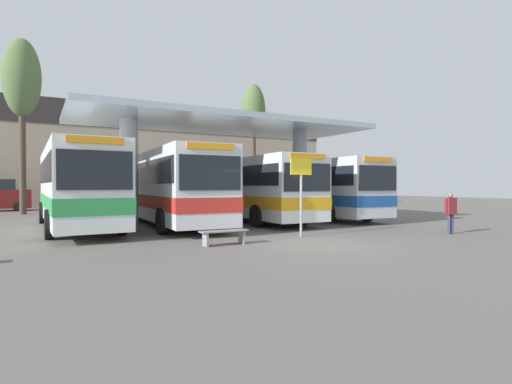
{
  "coord_description": "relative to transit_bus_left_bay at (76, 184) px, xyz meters",
  "views": [
    {
      "loc": [
        -7.77,
        -10.3,
        1.88
      ],
      "look_at": [
        0.0,
        3.91,
        1.6
      ],
      "focal_mm": 28.0,
      "sensor_mm": 36.0,
      "label": 1
    }
  ],
  "objects": [
    {
      "name": "transit_bus_center_bay",
      "position": [
        3.99,
        -0.91,
        -0.03
      ],
      "size": [
        2.99,
        10.71,
        3.37
      ],
      "rotation": [
        0.0,
        0.0,
        3.11
      ],
      "color": "silver",
      "rests_on": "ground_plane"
    },
    {
      "name": "poplar_tree_behind_left",
      "position": [
        14.89,
        11.3,
        6.06
      ],
      "size": [
        2.12,
        2.12,
        10.59
      ],
      "color": "#473A2B",
      "rests_on": "ground_plane"
    },
    {
      "name": "poplar_tree_behind_right",
      "position": [
        -2.33,
        10.58,
        6.64
      ],
      "size": [
        2.27,
        2.27,
        11.27
      ],
      "color": "#473A2B",
      "rests_on": "ground_plane"
    },
    {
      "name": "ground_plane",
      "position": [
        6.31,
        -8.79,
        -1.91
      ],
      "size": [
        100.0,
        100.0,
        0.0
      ],
      "primitive_type": "plane",
      "color": "#605B56"
    },
    {
      "name": "transit_bus_right_bay",
      "position": [
        8.39,
        -0.08,
        -0.12
      ],
      "size": [
        2.95,
        11.63,
        3.21
      ],
      "rotation": [
        0.0,
        0.0,
        3.11
      ],
      "color": "white",
      "rests_on": "ground_plane"
    },
    {
      "name": "info_sign_platform",
      "position": [
        6.94,
        -7.15,
        0.13
      ],
      "size": [
        0.9,
        0.09,
        2.86
      ],
      "color": "gray",
      "rests_on": "ground_plane"
    },
    {
      "name": "waiting_bench_mid_platform",
      "position": [
        3.65,
        -7.68,
        -1.57
      ],
      "size": [
        1.55,
        0.44,
        0.46
      ],
      "color": "gray",
      "rests_on": "ground_plane"
    },
    {
      "name": "townhouse_backdrop",
      "position": [
        6.31,
        17.63,
        3.35
      ],
      "size": [
        40.0,
        0.58,
        9.03
      ],
      "color": "tan",
      "rests_on": "ground_plane"
    },
    {
      "name": "pedestrian_waiting",
      "position": [
        12.46,
        -9.26,
        -0.95
      ],
      "size": [
        0.58,
        0.28,
        1.57
      ],
      "rotation": [
        0.0,
        0.0,
        -0.12
      ],
      "color": "#333856",
      "rests_on": "ground_plane"
    },
    {
      "name": "station_canopy",
      "position": [
        6.31,
        -1.68,
        2.36
      ],
      "size": [
        13.78,
        5.9,
        4.92
      ],
      "color": "silver",
      "rests_on": "ground_plane"
    },
    {
      "name": "transit_bus_far_right_bay",
      "position": [
        12.48,
        -0.3,
        -0.11
      ],
      "size": [
        2.98,
        10.9,
        3.21
      ],
      "rotation": [
        0.0,
        0.0,
        3.11
      ],
      "color": "silver",
      "rests_on": "ground_plane"
    },
    {
      "name": "transit_bus_left_bay",
      "position": [
        0.0,
        0.0,
        0.0
      ],
      "size": [
        2.88,
        11.69,
        3.43
      ],
      "rotation": [
        0.0,
        0.0,
        3.16
      ],
      "color": "white",
      "rests_on": "ground_plane"
    }
  ]
}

